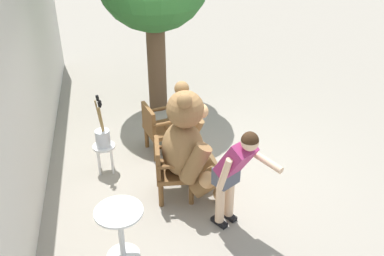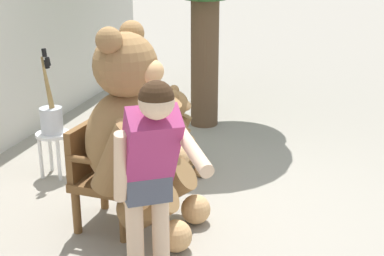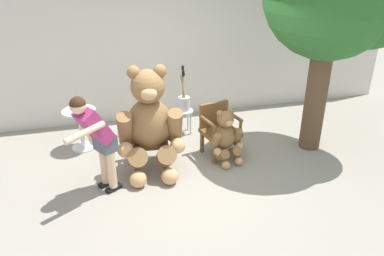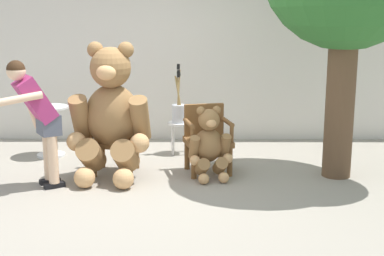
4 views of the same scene
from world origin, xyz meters
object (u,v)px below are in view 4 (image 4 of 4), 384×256
object	(u,v)px
teddy_bear_small	(209,144)
round_side_table	(49,125)
wooden_chair_right	(207,137)
brush_bucket	(179,111)
wooden_chair_left	(116,136)
white_stool	(180,130)
teddy_bear_large	(111,113)
person_visitor	(37,112)

from	to	relation	value
teddy_bear_small	round_side_table	distance (m)	2.48
wooden_chair_right	teddy_bear_small	xyz separation A→B (m)	(0.02, -0.29, -0.02)
wooden_chair_right	brush_bucket	world-z (taller)	brush_bucket
round_side_table	wooden_chair_left	bearing A→B (deg)	-35.21
wooden_chair_left	white_stool	distance (m)	1.20
teddy_bear_large	teddy_bear_small	bearing A→B (deg)	-0.83
wooden_chair_left	round_side_table	distance (m)	1.30
white_stool	round_side_table	xyz separation A→B (m)	(-1.85, -0.15, 0.09)
teddy_bear_large	person_visitor	bearing A→B (deg)	-152.89
teddy_bear_large	teddy_bear_small	distance (m)	1.26
brush_bucket	person_visitor	bearing A→B (deg)	-135.36
wooden_chair_left	person_visitor	bearing A→B (deg)	-139.84
brush_bucket	wooden_chair_left	bearing A→B (deg)	-131.45
teddy_bear_small	round_side_table	xyz separation A→B (m)	(-2.25, 1.04, 0.01)
wooden_chair_right	white_stool	xyz separation A→B (m)	(-0.38, 0.90, -0.11)
teddy_bear_large	white_stool	world-z (taller)	teddy_bear_large
wooden_chair_left	wooden_chair_right	xyz separation A→B (m)	(1.17, -0.00, 0.00)
wooden_chair_left	brush_bucket	size ratio (longest dim) A/B	1.01
brush_bucket	round_side_table	bearing A→B (deg)	-175.47
wooden_chair_right	teddy_bear_large	world-z (taller)	teddy_bear_large
teddy_bear_small	brush_bucket	xyz separation A→B (m)	(-0.40, 1.18, 0.19)
brush_bucket	teddy_bear_small	bearing A→B (deg)	-71.28
wooden_chair_left	white_stool	xyz separation A→B (m)	(0.79, 0.90, -0.11)
teddy_bear_small	person_visitor	xyz separation A→B (m)	(-1.99, -0.38, 0.46)
wooden_chair_right	white_stool	size ratio (longest dim) A/B	1.87
person_visitor	brush_bucket	distance (m)	2.25
white_stool	brush_bucket	size ratio (longest dim) A/B	0.54
wooden_chair_left	person_visitor	xyz separation A→B (m)	(-0.80, -0.67, 0.44)
teddy_bear_small	white_stool	bearing A→B (deg)	108.66
person_visitor	round_side_table	distance (m)	1.51
teddy_bear_small	white_stool	xyz separation A→B (m)	(-0.40, 1.18, -0.09)
person_visitor	white_stool	bearing A→B (deg)	44.64
teddy_bear_large	wooden_chair_right	bearing A→B (deg)	12.89
teddy_bear_small	round_side_table	world-z (taller)	teddy_bear_small
wooden_chair_left	wooden_chair_right	distance (m)	1.17
person_visitor	wooden_chair_left	bearing A→B (deg)	40.16
wooden_chair_left	person_visitor	distance (m)	1.13
white_stool	brush_bucket	world-z (taller)	brush_bucket
brush_bucket	round_side_table	size ratio (longest dim) A/B	1.18
brush_bucket	teddy_bear_large	bearing A→B (deg)	-124.57
wooden_chair_right	round_side_table	xyz separation A→B (m)	(-2.23, 0.75, -0.01)
wooden_chair_left	teddy_bear_small	xyz separation A→B (m)	(1.19, -0.29, -0.02)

